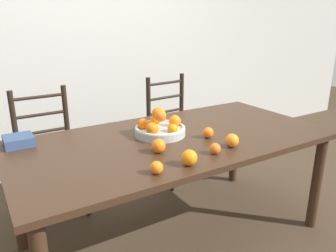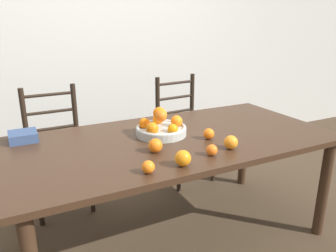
% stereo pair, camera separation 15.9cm
% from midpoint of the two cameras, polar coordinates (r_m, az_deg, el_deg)
% --- Properties ---
extents(ground_plane, '(12.00, 12.00, 0.00)m').
position_cam_midpoint_polar(ground_plane, '(2.40, -0.94, -18.55)').
color(ground_plane, '#423323').
extents(wall_back, '(8.00, 0.06, 2.60)m').
position_cam_midpoint_polar(wall_back, '(3.34, -14.98, 15.13)').
color(wall_back, beige).
rests_on(wall_back, ground_plane).
extents(dining_table, '(1.99, 1.00, 0.73)m').
position_cam_midpoint_polar(dining_table, '(2.08, -1.03, -3.95)').
color(dining_table, '#382316').
rests_on(dining_table, ground_plane).
extents(fruit_bowl, '(0.32, 0.32, 0.18)m').
position_cam_midpoint_polar(fruit_bowl, '(2.08, -3.61, -0.27)').
color(fruit_bowl, '#B2B7B2').
rests_on(fruit_bowl, dining_table).
extents(orange_loose_0, '(0.06, 0.06, 0.06)m').
position_cam_midpoint_polar(orange_loose_0, '(1.80, 5.70, -3.98)').
color(orange_loose_0, orange).
rests_on(orange_loose_0, dining_table).
extents(orange_loose_1, '(0.08, 0.08, 0.08)m').
position_cam_midpoint_polar(orange_loose_1, '(1.91, 8.74, -2.53)').
color(orange_loose_1, orange).
rests_on(orange_loose_1, dining_table).
extents(orange_loose_2, '(0.07, 0.07, 0.07)m').
position_cam_midpoint_polar(orange_loose_2, '(2.04, 4.79, -1.19)').
color(orange_loose_2, orange).
rests_on(orange_loose_2, dining_table).
extents(orange_loose_3, '(0.08, 0.08, 0.08)m').
position_cam_midpoint_polar(orange_loose_3, '(1.65, 0.95, -5.58)').
color(orange_loose_3, orange).
rests_on(orange_loose_3, dining_table).
extents(orange_loose_4, '(0.08, 0.08, 0.08)m').
position_cam_midpoint_polar(orange_loose_4, '(1.81, -4.19, -3.51)').
color(orange_loose_4, orange).
rests_on(orange_loose_4, dining_table).
extents(orange_loose_5, '(0.06, 0.06, 0.06)m').
position_cam_midpoint_polar(orange_loose_5, '(1.57, -4.94, -7.28)').
color(orange_loose_5, orange).
rests_on(orange_loose_5, dining_table).
extents(chair_left, '(0.43, 0.41, 0.95)m').
position_cam_midpoint_polar(chair_left, '(2.65, -21.63, -4.65)').
color(chair_left, black).
rests_on(chair_left, ground_plane).
extents(chair_right, '(0.45, 0.43, 0.95)m').
position_cam_midpoint_polar(chair_right, '(3.02, -0.38, -0.67)').
color(chair_right, black).
rests_on(chair_right, ground_plane).
extents(book_stack, '(0.16, 0.16, 0.06)m').
position_cam_midpoint_polar(book_stack, '(2.14, -26.55, -2.33)').
color(book_stack, '#334770').
rests_on(book_stack, dining_table).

